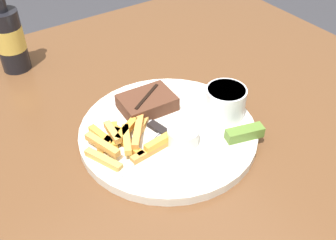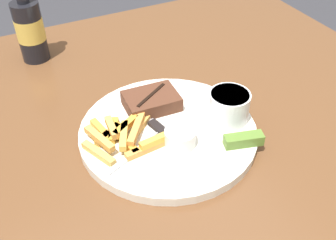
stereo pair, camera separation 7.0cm
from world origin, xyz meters
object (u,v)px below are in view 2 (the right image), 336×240
at_px(knife_utensil, 147,119).
at_px(pickle_spear, 244,140).
at_px(beer_bottle, 30,28).
at_px(dipping_sauce_cup, 181,137).
at_px(coleslaw_cup, 229,105).
at_px(steak_portion, 154,100).
at_px(fork_utensil, 134,153).
at_px(dinner_plate, 168,132).

bearing_deg(knife_utensil, pickle_spear, -150.31).
bearing_deg(knife_utensil, beer_bottle, 8.33).
relative_size(dipping_sauce_cup, beer_bottle, 0.24).
xyz_separation_m(coleslaw_cup, dipping_sauce_cup, (-0.11, -0.02, -0.01)).
xyz_separation_m(steak_portion, dipping_sauce_cup, (-0.00, -0.12, 0.00)).
xyz_separation_m(pickle_spear, fork_utensil, (-0.18, 0.06, -0.01)).
bearing_deg(dipping_sauce_cup, dinner_plate, 91.73).
bearing_deg(beer_bottle, fork_utensil, -79.61).
xyz_separation_m(dinner_plate, knife_utensil, (-0.02, 0.04, 0.01)).
relative_size(coleslaw_cup, dipping_sauce_cup, 1.39).
bearing_deg(knife_utensil, dinner_plate, -161.04).
distance_m(dinner_plate, steak_portion, 0.07).
height_order(pickle_spear, knife_utensil, pickle_spear).
height_order(steak_portion, dipping_sauce_cup, dipping_sauce_cup).
relative_size(fork_utensil, knife_utensil, 0.78).
bearing_deg(fork_utensil, pickle_spear, -41.59).
relative_size(steak_portion, knife_utensil, 0.64).
bearing_deg(fork_utensil, knife_utensil, 29.63).
xyz_separation_m(dinner_plate, beer_bottle, (-0.16, 0.39, 0.07)).
height_order(dinner_plate, fork_utensil, fork_utensil).
distance_m(steak_portion, knife_utensil, 0.04).
distance_m(dipping_sauce_cup, beer_bottle, 0.46).
height_order(dipping_sauce_cup, fork_utensil, dipping_sauce_cup).
xyz_separation_m(dinner_plate, fork_utensil, (-0.08, -0.03, 0.01)).
bearing_deg(pickle_spear, steak_portion, 119.29).
xyz_separation_m(dipping_sauce_cup, fork_utensil, (-0.08, 0.01, -0.02)).
xyz_separation_m(dipping_sauce_cup, knife_utensil, (-0.03, 0.08, -0.01)).
height_order(dinner_plate, dipping_sauce_cup, dipping_sauce_cup).
distance_m(dipping_sauce_cup, knife_utensil, 0.09).
bearing_deg(coleslaw_cup, knife_utensil, 154.75).
bearing_deg(coleslaw_cup, dinner_plate, 167.33).
height_order(fork_utensil, knife_utensil, knife_utensil).
bearing_deg(beer_bottle, knife_utensil, -69.08).
xyz_separation_m(dinner_plate, pickle_spear, (0.10, -0.10, 0.02)).
xyz_separation_m(dinner_plate, steak_portion, (0.00, 0.07, 0.02)).
xyz_separation_m(knife_utensil, beer_bottle, (-0.13, 0.35, 0.06)).
distance_m(steak_portion, pickle_spear, 0.19).
bearing_deg(steak_portion, fork_utensil, -129.10).
relative_size(coleslaw_cup, beer_bottle, 0.34).
distance_m(pickle_spear, fork_utensil, 0.19).
distance_m(steak_portion, dipping_sauce_cup, 0.12).
distance_m(dinner_plate, dipping_sauce_cup, 0.05).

